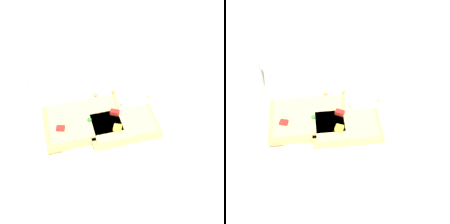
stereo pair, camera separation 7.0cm
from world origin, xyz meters
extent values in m
plane|color=#BCB29E|center=(0.00, 0.00, 0.00)|extent=(4.00, 4.00, 0.00)
cylinder|color=white|center=(0.00, 0.00, 0.01)|extent=(0.28, 0.28, 0.01)
cube|color=silver|center=(0.05, 0.05, 0.01)|extent=(0.14, 0.04, 0.01)
cube|color=silver|center=(-0.04, 0.03, 0.01)|extent=(0.06, 0.04, 0.01)
cube|color=silver|center=(-0.08, 0.04, 0.01)|extent=(0.03, 0.01, 0.00)
cube|color=silver|center=(-0.08, 0.03, 0.01)|extent=(0.03, 0.01, 0.00)
cube|color=silver|center=(-0.08, 0.02, 0.01)|extent=(0.03, 0.01, 0.00)
cube|color=silver|center=(-0.08, 0.01, 0.01)|extent=(0.03, 0.01, 0.00)
cube|color=silver|center=(0.11, -0.01, 0.01)|extent=(0.08, 0.04, 0.01)
cube|color=silver|center=(0.01, -0.03, 0.01)|extent=(0.13, 0.05, 0.00)
cube|color=tan|center=(-0.07, 0.00, 0.02)|extent=(0.19, 0.15, 0.01)
cube|color=#E5CC7A|center=(-0.07, 0.00, 0.03)|extent=(0.17, 0.13, 0.01)
cube|color=red|center=(-0.12, -0.01, 0.04)|extent=(0.02, 0.02, 0.01)
sphere|color=#388433|center=(-0.06, -0.01, 0.04)|extent=(0.01, 0.01, 0.01)
cube|color=tan|center=(0.01, -0.05, 0.02)|extent=(0.16, 0.11, 0.01)
cube|color=#E5CC7A|center=(0.01, -0.05, 0.03)|extent=(0.14, 0.10, 0.01)
cube|color=red|center=(0.00, -0.02, 0.04)|extent=(0.02, 0.02, 0.01)
cube|color=yellow|center=(-0.01, -0.06, 0.04)|extent=(0.02, 0.02, 0.01)
sphere|color=tan|center=(0.03, 0.02, 0.02)|extent=(0.01, 0.01, 0.01)
sphere|color=tan|center=(-0.04, 0.04, 0.02)|extent=(0.01, 0.01, 0.01)
sphere|color=gold|center=(0.10, 0.02, 0.02)|extent=(0.01, 0.01, 0.01)
sphere|color=tan|center=(0.03, 0.06, 0.02)|extent=(0.01, 0.01, 0.01)
sphere|color=tan|center=(-0.01, 0.07, 0.02)|extent=(0.01, 0.01, 0.01)
cylinder|color=silver|center=(-0.19, 0.15, 0.04)|extent=(0.07, 0.07, 0.09)
cube|color=white|center=(0.04, -0.24, 0.00)|extent=(0.15, 0.09, 0.01)
camera|label=1|loc=(-0.19, -0.43, 0.53)|focal=50.00mm
camera|label=2|loc=(-0.12, -0.46, 0.53)|focal=50.00mm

